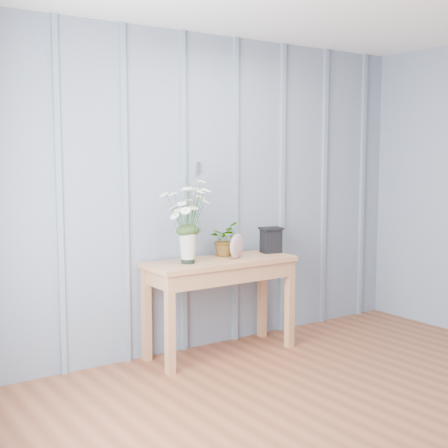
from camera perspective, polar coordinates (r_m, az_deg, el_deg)
ground at (r=3.71m, az=19.21°, el=-18.81°), size 4.50×4.50×0.00m
room_shell at (r=3.99m, az=9.40°, el=12.47°), size 4.00×4.50×2.50m
sideboard at (r=4.86m, az=-0.34°, el=-4.57°), size 1.20×0.45×0.75m
daisy_vase at (r=4.62m, az=-3.34°, el=1.27°), size 0.45×0.34×0.63m
spider_plant at (r=4.99m, az=-0.05°, el=-1.39°), size 0.32×0.32×0.27m
felt_disc_vessel at (r=4.86m, az=1.20°, el=-2.04°), size 0.20×0.13×0.19m
carved_box at (r=5.16m, az=4.32°, el=-1.44°), size 0.19×0.16×0.21m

